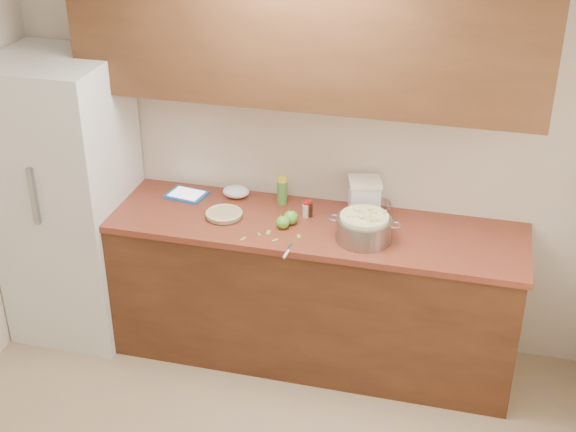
% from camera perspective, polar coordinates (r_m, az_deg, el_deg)
% --- Properties ---
extents(room_shell, '(3.60, 3.60, 3.60)m').
position_cam_1_polar(room_shell, '(3.24, -5.64, -6.63)').
color(room_shell, tan).
rests_on(room_shell, ground).
extents(counter_run, '(2.64, 0.68, 0.92)m').
position_cam_1_polar(counter_run, '(4.88, 0.62, -5.16)').
color(counter_run, '#5B3019').
rests_on(counter_run, ground).
extents(upper_cabinets, '(2.60, 0.34, 0.70)m').
position_cam_1_polar(upper_cabinets, '(4.39, 1.22, 12.41)').
color(upper_cabinets, '#59331B').
rests_on(upper_cabinets, room_shell).
extents(fridge, '(0.70, 0.70, 1.80)m').
position_cam_1_polar(fridge, '(5.12, -15.29, 1.14)').
color(fridge, silver).
rests_on(fridge, ground).
extents(pie, '(0.22, 0.22, 0.04)m').
position_cam_1_polar(pie, '(4.70, -4.57, 0.12)').
color(pie, silver).
rests_on(pie, counter_run).
extents(colander, '(0.41, 0.31, 0.15)m').
position_cam_1_polar(colander, '(4.45, 5.42, -0.87)').
color(colander, gray).
rests_on(colander, counter_run).
extents(flour_canister, '(0.23, 0.23, 0.23)m').
position_cam_1_polar(flour_canister, '(4.69, 5.45, 1.34)').
color(flour_canister, silver).
rests_on(flour_canister, counter_run).
extents(tablet, '(0.26, 0.21, 0.02)m').
position_cam_1_polar(tablet, '(4.98, -7.22, 1.52)').
color(tablet, '#255EB3').
rests_on(tablet, counter_run).
extents(paring_knife, '(0.03, 0.17, 0.02)m').
position_cam_1_polar(paring_knife, '(4.33, -0.10, -2.64)').
color(paring_knife, gray).
rests_on(paring_knife, counter_run).
extents(lemon_bottle, '(0.06, 0.06, 0.17)m').
position_cam_1_polar(lemon_bottle, '(4.82, -0.41, 1.82)').
color(lemon_bottle, '#4C8C38').
rests_on(lemon_bottle, counter_run).
extents(cinnamon_shaker, '(0.04, 0.04, 0.10)m').
position_cam_1_polar(cinnamon_shaker, '(4.68, 1.28, 0.46)').
color(cinnamon_shaker, beige).
rests_on(cinnamon_shaker, counter_run).
extents(vanilla_bottle, '(0.04, 0.04, 0.11)m').
position_cam_1_polar(vanilla_bottle, '(4.68, 1.53, 0.51)').
color(vanilla_bottle, black).
rests_on(vanilla_bottle, counter_run).
extents(mixing_bowl, '(0.21, 0.21, 0.08)m').
position_cam_1_polar(mixing_bowl, '(4.73, 6.09, 0.55)').
color(mixing_bowl, silver).
rests_on(mixing_bowl, counter_run).
extents(paper_towel, '(0.17, 0.14, 0.07)m').
position_cam_1_polar(paper_towel, '(4.93, -3.72, 1.73)').
color(paper_towel, white).
rests_on(paper_towel, counter_run).
extents(apple_left, '(0.08, 0.08, 0.09)m').
position_cam_1_polar(apple_left, '(4.56, -0.37, -0.44)').
color(apple_left, '#59AF2C').
rests_on(apple_left, counter_run).
extents(apple_center, '(0.08, 0.08, 0.10)m').
position_cam_1_polar(apple_center, '(4.60, 0.20, -0.11)').
color(apple_center, '#59AF2C').
rests_on(apple_center, counter_run).
extents(peel_a, '(0.03, 0.04, 0.00)m').
position_cam_1_polar(peel_a, '(4.49, 0.77, -1.46)').
color(peel_a, '#88A952').
rests_on(peel_a, counter_run).
extents(peel_b, '(0.03, 0.04, 0.00)m').
position_cam_1_polar(peel_b, '(4.48, -3.19, -1.62)').
color(peel_b, '#88A952').
rests_on(peel_b, counter_run).
extents(peel_c, '(0.03, 0.03, 0.00)m').
position_cam_1_polar(peel_c, '(4.52, -2.05, -1.31)').
color(peel_c, '#88A952').
rests_on(peel_c, counter_run).
extents(peel_d, '(0.04, 0.04, 0.00)m').
position_cam_1_polar(peel_d, '(4.46, -0.92, -1.72)').
color(peel_d, '#88A952').
rests_on(peel_d, counter_run).
extents(peel_e, '(0.03, 0.05, 0.00)m').
position_cam_1_polar(peel_e, '(4.54, -1.41, -1.17)').
color(peel_e, '#88A952').
rests_on(peel_e, counter_run).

